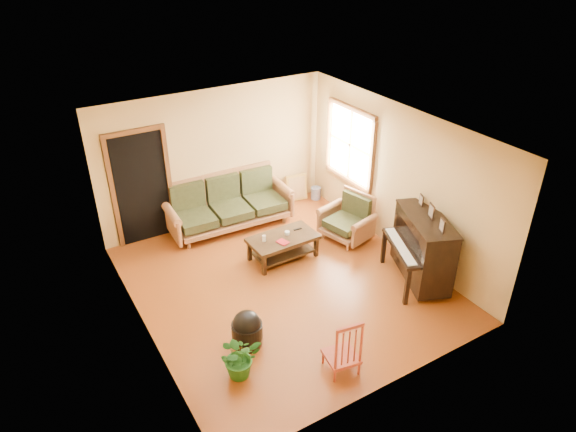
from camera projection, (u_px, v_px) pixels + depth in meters
floor at (284, 283)px, 8.35m from camera, size 5.00×5.00×0.00m
doorway at (142, 189)px, 9.04m from camera, size 1.08×0.16×2.05m
window at (350, 145)px, 9.56m from camera, size 0.12×1.36×1.46m
sofa at (230, 204)px, 9.66m from camera, size 2.38×1.08×1.00m
coffee_table at (283, 247)px, 8.88m from camera, size 1.19×0.67×0.43m
armchair at (346, 218)px, 9.33m from camera, size 1.00×1.03×0.86m
piano at (423, 250)px, 8.15m from camera, size 1.22×1.52×1.17m
footstool at (247, 333)px, 7.04m from camera, size 0.55×0.55×0.41m
red_chair at (342, 344)px, 6.53m from camera, size 0.47×0.50×0.87m
leaning_frame at (297, 187)px, 10.71m from camera, size 0.46×0.17×0.60m
ceramic_crock at (316, 193)px, 10.85m from camera, size 0.24×0.24×0.26m
potted_plant at (240, 357)px, 6.51m from camera, size 0.56×0.49×0.60m
book at (280, 244)px, 8.56m from camera, size 0.20×0.23×0.02m
candle at (264, 238)px, 8.63m from camera, size 0.08×0.08×0.11m
glass_jar at (287, 233)px, 8.83m from camera, size 0.11×0.11×0.06m
remote at (298, 229)px, 8.99m from camera, size 0.14×0.04×0.01m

